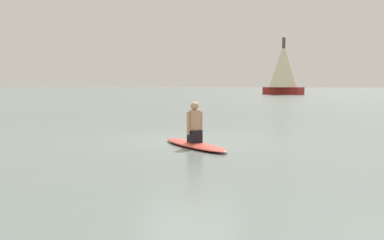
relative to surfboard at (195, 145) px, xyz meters
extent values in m
plane|color=slate|center=(0.49, -0.81, -0.06)|extent=(400.00, 400.00, 0.00)
ellipsoid|color=#D84C3F|center=(0.00, 0.00, 0.00)|extent=(2.42, 2.27, 0.11)
cube|color=black|center=(0.00, 0.00, 0.21)|extent=(0.41, 0.40, 0.30)
cylinder|color=tan|center=(0.00, 0.00, 0.58)|extent=(0.39, 0.39, 0.49)
sphere|color=tan|center=(0.00, 0.00, 0.92)|extent=(0.20, 0.20, 0.20)
cylinder|color=tan|center=(-0.11, -0.13, 0.52)|extent=(0.11, 0.11, 0.54)
cylinder|color=tan|center=(0.11, 0.13, 0.52)|extent=(0.11, 0.11, 0.54)
cube|color=maroon|center=(5.29, -55.40, 0.48)|extent=(6.13, 3.94, 1.06)
cylinder|color=#4C4238|center=(5.29, -55.40, 4.58)|extent=(0.47, 0.47, 7.15)
cone|color=beige|center=(5.29, -55.40, 4.15)|extent=(5.42, 5.42, 6.29)
camera|label=1|loc=(-3.37, 9.88, 1.43)|focal=41.41mm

